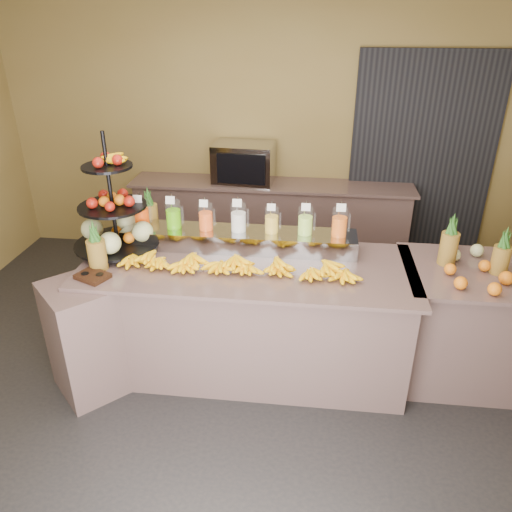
% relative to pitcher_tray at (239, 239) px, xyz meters
% --- Properties ---
extents(ground, '(6.00, 6.00, 0.00)m').
position_rel_pitcher_tray_xyz_m(ground, '(0.11, -0.58, -1.01)').
color(ground, black).
rests_on(ground, ground).
extents(room_envelope, '(6.04, 5.02, 2.82)m').
position_rel_pitcher_tray_xyz_m(room_envelope, '(0.30, 0.21, 0.87)').
color(room_envelope, olive).
rests_on(room_envelope, ground).
extents(buffet_counter, '(2.75, 1.25, 0.93)m').
position_rel_pitcher_tray_xyz_m(buffet_counter, '(-0.01, -0.32, -0.54)').
color(buffet_counter, gray).
rests_on(buffet_counter, ground).
extents(right_counter, '(1.08, 0.88, 0.93)m').
position_rel_pitcher_tray_xyz_m(right_counter, '(1.81, -0.18, -0.54)').
color(right_counter, gray).
rests_on(right_counter, ground).
extents(back_ledge, '(3.10, 0.55, 0.93)m').
position_rel_pitcher_tray_xyz_m(back_ledge, '(0.11, 1.67, -0.54)').
color(back_ledge, gray).
rests_on(back_ledge, ground).
extents(pitcher_tray, '(1.85, 0.30, 0.15)m').
position_rel_pitcher_tray_xyz_m(pitcher_tray, '(0.00, 0.00, 0.00)').
color(pitcher_tray, gray).
rests_on(pitcher_tray, buffet_counter).
extents(juice_pitcher_orange_a, '(0.12, 0.13, 0.29)m').
position_rel_pitcher_tray_xyz_m(juice_pitcher_orange_a, '(-0.78, -0.00, 0.17)').
color(juice_pitcher_orange_a, silver).
rests_on(juice_pitcher_orange_a, pitcher_tray).
extents(juice_pitcher_green, '(0.12, 0.13, 0.29)m').
position_rel_pitcher_tray_xyz_m(juice_pitcher_green, '(-0.52, -0.00, 0.17)').
color(juice_pitcher_green, silver).
rests_on(juice_pitcher_green, pitcher_tray).
extents(juice_pitcher_orange_b, '(0.11, 0.12, 0.28)m').
position_rel_pitcher_tray_xyz_m(juice_pitcher_orange_b, '(-0.26, -0.00, 0.17)').
color(juice_pitcher_orange_b, silver).
rests_on(juice_pitcher_orange_b, pitcher_tray).
extents(juice_pitcher_milk, '(0.12, 0.13, 0.29)m').
position_rel_pitcher_tray_xyz_m(juice_pitcher_milk, '(-0.00, -0.00, 0.17)').
color(juice_pitcher_milk, silver).
rests_on(juice_pitcher_milk, pitcher_tray).
extents(juice_pitcher_lemon, '(0.11, 0.11, 0.27)m').
position_rel_pitcher_tray_xyz_m(juice_pitcher_lemon, '(0.26, -0.00, 0.16)').
color(juice_pitcher_lemon, silver).
rests_on(juice_pitcher_lemon, pitcher_tray).
extents(juice_pitcher_lime, '(0.12, 0.12, 0.28)m').
position_rel_pitcher_tray_xyz_m(juice_pitcher_lime, '(0.52, -0.00, 0.17)').
color(juice_pitcher_lime, silver).
rests_on(juice_pitcher_lime, pitcher_tray).
extents(juice_pitcher_orange_c, '(0.12, 0.12, 0.29)m').
position_rel_pitcher_tray_xyz_m(juice_pitcher_orange_c, '(0.78, -0.00, 0.17)').
color(juice_pitcher_orange_c, silver).
rests_on(juice_pitcher_orange_c, pitcher_tray).
extents(banana_heap, '(1.82, 0.16, 0.15)m').
position_rel_pitcher_tray_xyz_m(banana_heap, '(0.03, -0.37, -0.01)').
color(banana_heap, yellow).
rests_on(banana_heap, buffet_counter).
extents(fruit_stand, '(0.78, 0.78, 0.94)m').
position_rel_pitcher_tray_xyz_m(fruit_stand, '(-0.91, -0.13, 0.16)').
color(fruit_stand, black).
rests_on(fruit_stand, buffet_counter).
extents(condiment_caddy, '(0.27, 0.24, 0.03)m').
position_rel_pitcher_tray_xyz_m(condiment_caddy, '(-0.96, -0.62, -0.06)').
color(condiment_caddy, black).
rests_on(condiment_caddy, buffet_counter).
extents(pineapple_left_a, '(0.14, 0.14, 0.39)m').
position_rel_pitcher_tray_xyz_m(pineapple_left_a, '(-0.97, -0.47, 0.07)').
color(pineapple_left_a, brown).
rests_on(pineapple_left_a, buffet_counter).
extents(pineapple_left_b, '(0.14, 0.14, 0.42)m').
position_rel_pitcher_tray_xyz_m(pineapple_left_b, '(-0.78, 0.20, 0.08)').
color(pineapple_left_b, brown).
rests_on(pineapple_left_b, buffet_counter).
extents(right_fruit_pile, '(0.47, 0.45, 0.25)m').
position_rel_pitcher_tray_xyz_m(right_fruit_pile, '(1.74, -0.24, 0.00)').
color(right_fruit_pile, brown).
rests_on(right_fruit_pile, right_counter).
extents(oven_warmer, '(0.67, 0.49, 0.43)m').
position_rel_pitcher_tray_xyz_m(oven_warmer, '(-0.19, 1.67, 0.14)').
color(oven_warmer, gray).
rests_on(oven_warmer, back_ledge).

